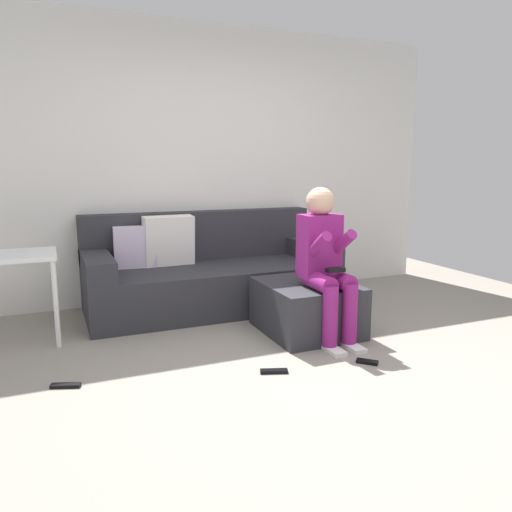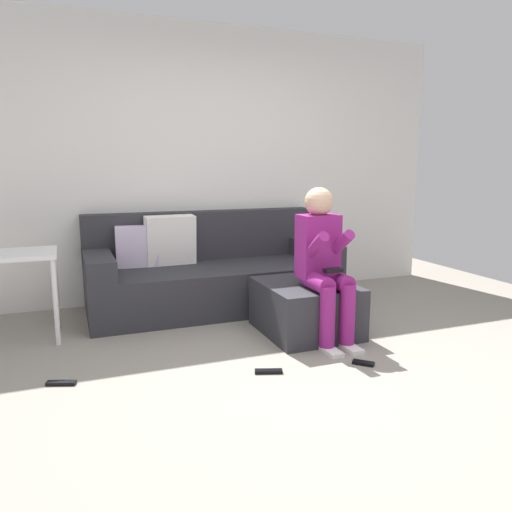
{
  "view_description": "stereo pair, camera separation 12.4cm",
  "coord_description": "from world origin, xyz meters",
  "px_view_note": "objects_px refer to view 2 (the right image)",
  "views": [
    {
      "loc": [
        -1.49,
        -2.47,
        1.31
      ],
      "look_at": [
        0.12,
        1.34,
        0.56
      ],
      "focal_mm": 34.8,
      "sensor_mm": 36.0,
      "label": 1
    },
    {
      "loc": [
        -1.37,
        -2.52,
        1.31
      ],
      "look_at": [
        0.12,
        1.34,
        0.56
      ],
      "focal_mm": 34.8,
      "sensor_mm": 36.0,
      "label": 2
    }
  ],
  "objects_px": {
    "remote_near_ottoman": "(363,363)",
    "couch_sectional": "(209,273)",
    "remote_under_side_table": "(61,383)",
    "ottoman": "(306,308)",
    "side_table": "(12,266)",
    "remote_by_storage_bin": "(269,371)",
    "person_seated": "(324,258)"
  },
  "relations": [
    {
      "from": "ottoman",
      "to": "remote_under_side_table",
      "type": "bearing_deg",
      "value": -169.6
    },
    {
      "from": "remote_by_storage_bin",
      "to": "couch_sectional",
      "type": "bearing_deg",
      "value": 106.76
    },
    {
      "from": "side_table",
      "to": "remote_by_storage_bin",
      "type": "height_order",
      "value": "side_table"
    },
    {
      "from": "couch_sectional",
      "to": "side_table",
      "type": "distance_m",
      "value": 1.68
    },
    {
      "from": "remote_by_storage_bin",
      "to": "remote_under_side_table",
      "type": "height_order",
      "value": "same"
    },
    {
      "from": "remote_by_storage_bin",
      "to": "ottoman",
      "type": "bearing_deg",
      "value": 66.72
    },
    {
      "from": "remote_near_ottoman",
      "to": "couch_sectional",
      "type": "bearing_deg",
      "value": 153.15
    },
    {
      "from": "side_table",
      "to": "remote_near_ottoman",
      "type": "distance_m",
      "value": 2.65
    },
    {
      "from": "ottoman",
      "to": "side_table",
      "type": "height_order",
      "value": "side_table"
    },
    {
      "from": "side_table",
      "to": "remote_under_side_table",
      "type": "height_order",
      "value": "side_table"
    },
    {
      "from": "ottoman",
      "to": "person_seated",
      "type": "bearing_deg",
      "value": -77.05
    },
    {
      "from": "person_seated",
      "to": "couch_sectional",
      "type": "bearing_deg",
      "value": 114.78
    },
    {
      "from": "side_table",
      "to": "remote_under_side_table",
      "type": "distance_m",
      "value": 1.16
    },
    {
      "from": "ottoman",
      "to": "person_seated",
      "type": "distance_m",
      "value": 0.47
    },
    {
      "from": "side_table",
      "to": "remote_under_side_table",
      "type": "xyz_separation_m",
      "value": [
        0.3,
        -0.97,
        -0.56
      ]
    },
    {
      "from": "remote_under_side_table",
      "to": "couch_sectional",
      "type": "bearing_deg",
      "value": 64.59
    },
    {
      "from": "person_seated",
      "to": "remote_by_storage_bin",
      "type": "bearing_deg",
      "value": -144.9
    },
    {
      "from": "ottoman",
      "to": "remote_near_ottoman",
      "type": "bearing_deg",
      "value": -85.11
    },
    {
      "from": "ottoman",
      "to": "side_table",
      "type": "relative_size",
      "value": 1.14
    },
    {
      "from": "couch_sectional",
      "to": "remote_under_side_table",
      "type": "relative_size",
      "value": 12.94
    },
    {
      "from": "remote_near_ottoman",
      "to": "remote_by_storage_bin",
      "type": "distance_m",
      "value": 0.65
    },
    {
      "from": "remote_by_storage_bin",
      "to": "remote_under_side_table",
      "type": "relative_size",
      "value": 1.01
    },
    {
      "from": "ottoman",
      "to": "side_table",
      "type": "distance_m",
      "value": 2.25
    },
    {
      "from": "couch_sectional",
      "to": "person_seated",
      "type": "relative_size",
      "value": 1.96
    },
    {
      "from": "couch_sectional",
      "to": "remote_by_storage_bin",
      "type": "relative_size",
      "value": 12.75
    },
    {
      "from": "remote_near_ottoman",
      "to": "remote_under_side_table",
      "type": "bearing_deg",
      "value": -147.0
    },
    {
      "from": "side_table",
      "to": "remote_by_storage_bin",
      "type": "relative_size",
      "value": 3.82
    },
    {
      "from": "remote_near_ottoman",
      "to": "remote_under_side_table",
      "type": "height_order",
      "value": "same"
    },
    {
      "from": "side_table",
      "to": "ottoman",
      "type": "bearing_deg",
      "value": -16.6
    },
    {
      "from": "person_seated",
      "to": "remote_by_storage_bin",
      "type": "height_order",
      "value": "person_seated"
    },
    {
      "from": "remote_near_ottoman",
      "to": "remote_under_side_table",
      "type": "distance_m",
      "value": 1.93
    },
    {
      "from": "couch_sectional",
      "to": "person_seated",
      "type": "distance_m",
      "value": 1.35
    }
  ]
}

